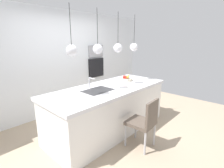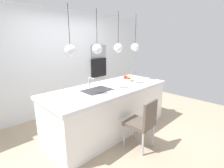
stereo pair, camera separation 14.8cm
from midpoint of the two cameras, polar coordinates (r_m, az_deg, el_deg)
The scene contains 13 objects.
floor at distance 3.81m, azimuth -2.21°, elevation -14.79°, with size 6.60×6.60×0.00m, color tan.
back_wall at distance 4.67m, azimuth -17.03°, elevation 6.99°, with size 6.00×0.10×2.60m, color white.
kitchen_island at distance 3.60m, azimuth -2.28°, elevation -8.26°, with size 2.66×1.07×0.93m.
sink_basin at distance 3.25m, azimuth -6.07°, elevation -2.24°, with size 0.56×0.40×0.02m, color #2D2D30.
faucet at distance 3.37m, azimuth -8.54°, elevation 0.89°, with size 0.02×0.17×0.22m.
fruit_bowl at distance 3.99m, azimuth 3.71°, elevation 1.75°, with size 0.28×0.28×0.14m.
microwave at distance 5.23m, azimuth -6.32°, elevation 10.86°, with size 0.54×0.08×0.34m, color #9E9EA3.
oven at distance 5.29m, azimuth -6.17°, elevation 5.44°, with size 0.56×0.08×0.56m, color black.
chair_near at distance 3.05m, azimuth 9.28°, elevation -12.14°, with size 0.44×0.48×0.90m.
pendant_light_left at distance 2.80m, azimuth -14.81°, elevation 10.78°, with size 0.18×0.18×0.78m.
pendant_light_center_left at distance 3.13m, azimuth -6.15°, elevation 11.53°, with size 0.18×0.18×0.78m.
pendant_light_center_right at distance 3.52m, azimuth 0.75°, elevation 11.95°, with size 0.18×0.18×0.78m.
pendant_light_right at distance 3.95m, azimuth 6.23°, elevation 12.16°, with size 0.18×0.18×0.78m.
Camera 1 is at (-2.40, -2.29, 1.87)m, focal length 27.38 mm.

